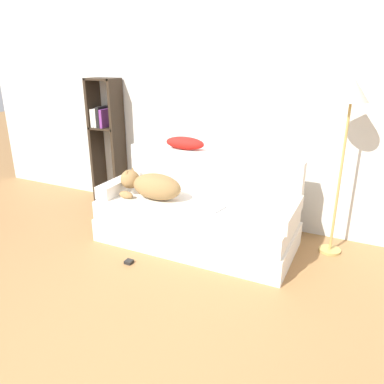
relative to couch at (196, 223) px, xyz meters
name	(u,v)px	position (x,y,z in m)	size (l,w,h in m)	color
wall_back	(228,100)	(0.01, 0.75, 1.14)	(6.94, 0.06, 2.70)	silver
couch	(196,223)	(0.00, 0.00, 0.00)	(1.93, 0.87, 0.43)	silver
couch_backrest	(211,172)	(0.00, 0.37, 0.43)	(1.89, 0.15, 0.44)	silver
couch_arm_left	(121,184)	(-0.89, -0.01, 0.28)	(0.15, 0.68, 0.13)	silver
couch_arm_right	(288,213)	(0.89, -0.01, 0.28)	(0.15, 0.68, 0.13)	silver
dog	(151,185)	(-0.47, -0.07, 0.35)	(0.68, 0.30, 0.28)	olive
laptop	(208,206)	(0.14, -0.04, 0.23)	(0.34, 0.26, 0.02)	#B7B7BC
throw_pillow	(185,143)	(-0.30, 0.35, 0.72)	(0.44, 0.17, 0.13)	red
bookshelf	(106,134)	(-1.50, 0.57, 0.67)	(0.38, 0.26, 1.55)	#2D2319
floor_lamp	(350,104)	(1.25, 0.40, 1.20)	(0.29, 0.29, 1.63)	tan
power_adapter	(129,262)	(-0.38, -0.64, -0.20)	(0.07, 0.07, 0.03)	black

